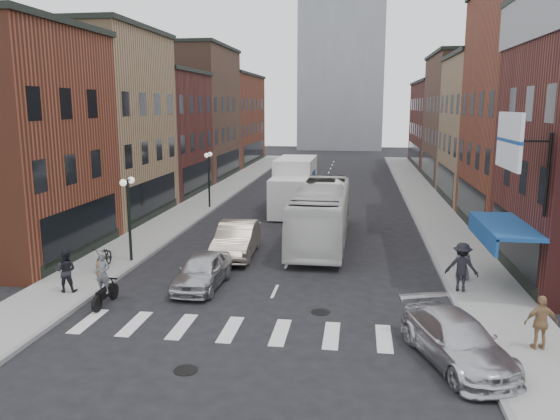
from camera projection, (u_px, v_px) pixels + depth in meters
The scene contains 29 objects.
ground at pixel (271, 300), 21.18m from camera, with size 160.00×160.00×0.00m, color black.
sidewalk_left at pixel (210, 198), 43.73m from camera, with size 3.00×74.00×0.15m, color gray.
sidewalk_right at pixel (427, 204), 41.36m from camera, with size 3.00×74.00×0.15m, color gray.
curb_left at pixel (228, 200), 43.53m from camera, with size 0.20×74.00×0.16m, color gray.
curb_right at pixel (407, 204), 41.58m from camera, with size 0.20×74.00×0.16m, color gray.
crosswalk_stripes at pixel (257, 331), 18.26m from camera, with size 12.00×2.20×0.01m, color silver.
bldg_left_mid_a at pixel (79, 125), 35.71m from camera, with size 10.30×10.20×12.30m.
bldg_left_mid_b at pixel (139, 133), 45.62m from camera, with size 10.30×10.20×10.30m.
bldg_left_far_a at pixel (181, 113), 56.02m from camera, with size 10.30×12.20×13.30m.
bldg_left_far_b at pixel (216, 119), 69.82m from camera, with size 10.30×16.20×11.30m.
bldg_right_mid_b at pixel (516, 129), 41.34m from camera, with size 10.30×10.20×11.30m.
bldg_right_far_a at pixel (484, 119), 51.94m from camera, with size 10.30×12.20×12.30m.
bldg_right_far_b at pixel (458, 124), 65.74m from camera, with size 10.30×16.20×10.30m.
awning_blue at pixel (500, 227), 21.87m from camera, with size 1.80×5.00×0.78m.
billboard_sign at pixel (512, 143), 19.30m from camera, with size 1.52×3.00×3.70m.
streetlamp_near at pixel (128, 203), 25.54m from camera, with size 0.32×1.22×4.11m.
streetlamp_far at pixel (209, 169), 39.15m from camera, with size 0.32×1.22×4.11m.
bike_rack at pixel (101, 268), 23.39m from camera, with size 0.08×0.68×0.80m.
box_truck at pixel (294, 186), 38.61m from camera, with size 2.68×8.49×3.69m.
motorcycle_rider at pixel (104, 281), 20.39m from camera, with size 0.57×2.02×2.06m.
transit_bus at pixel (321, 214), 29.85m from camera, with size 2.69×11.50×3.20m, color silver.
sedan_left_near at pixel (202, 271), 22.53m from camera, with size 1.70×4.21×1.44m, color #B8B9BE.
sedan_left_far at pixel (237, 239), 27.22m from camera, with size 1.79×5.14×1.69m, color #BBAB97.
curb_car at pixel (457, 340), 15.91m from camera, with size 1.93×4.75×1.38m, color silver.
parked_bicycle at pixel (104, 257), 24.72m from camera, with size 0.68×1.95×1.03m, color black.
ped_left_solo at pixel (66, 271), 21.55m from camera, with size 0.83×0.48×1.71m, color black.
ped_right_a at pixel (462, 267), 21.60m from camera, with size 1.27×0.63×1.97m, color black.
ped_right_b at pixel (541, 323), 16.44m from camera, with size 0.99×0.49×1.69m, color #99754E.
ped_right_c at pixel (463, 262), 23.08m from camera, with size 0.76×0.49×1.55m, color slate.
Camera 1 is at (3.21, -19.88, 7.45)m, focal length 35.00 mm.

